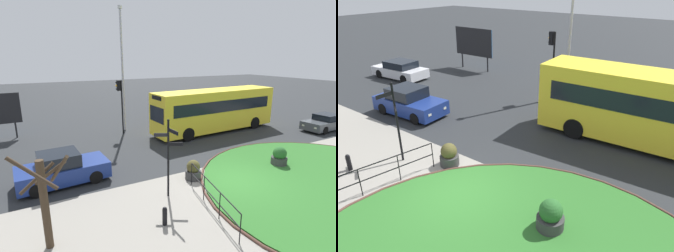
% 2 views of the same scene
% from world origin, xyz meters
% --- Properties ---
extents(ground, '(120.00, 120.00, 0.00)m').
position_xyz_m(ground, '(0.00, 0.00, 0.00)').
color(ground, '#282B2D').
extents(sidewalk_paving, '(32.00, 8.06, 0.02)m').
position_xyz_m(sidewalk_paving, '(0.00, -1.97, 0.01)').
color(sidewalk_paving, gray).
rests_on(sidewalk_paving, ground).
extents(signpost_directional, '(1.07, 1.02, 3.45)m').
position_xyz_m(signpost_directional, '(-3.48, 0.24, 2.00)').
color(signpost_directional, black).
rests_on(signpost_directional, ground).
extents(bollard_foreground, '(0.18, 0.18, 0.72)m').
position_xyz_m(bollard_foreground, '(-4.55, -1.46, 0.37)').
color(bollard_foreground, black).
rests_on(bollard_foreground, ground).
extents(railing_grass_edge, '(0.90, 4.23, 1.12)m').
position_xyz_m(railing_grass_edge, '(-2.46, -1.41, 0.73)').
color(railing_grass_edge, black).
rests_on(railing_grass_edge, ground).
extents(bus_yellow, '(10.76, 2.93, 3.36)m').
position_xyz_m(bus_yellow, '(4.74, 7.76, 1.80)').
color(bus_yellow, yellow).
rests_on(bus_yellow, ground).
extents(car_near_lane, '(4.24, 2.15, 1.54)m').
position_xyz_m(car_near_lane, '(-7.34, 3.78, 0.70)').
color(car_near_lane, navy).
rests_on(car_near_lane, ground).
extents(car_far_lane, '(4.45, 2.20, 1.34)m').
position_xyz_m(car_far_lane, '(-13.72, 7.91, 0.63)').
color(car_far_lane, silver).
rests_on(car_far_lane, ground).
extents(traffic_light_near, '(0.49, 0.28, 4.17)m').
position_xyz_m(traffic_light_near, '(-2.21, 10.56, 3.04)').
color(traffic_light_near, black).
rests_on(traffic_light_near, ground).
extents(lamppost_tall, '(0.32, 0.32, 9.58)m').
position_xyz_m(lamppost_tall, '(-1.60, 11.55, 5.09)').
color(lamppost_tall, '#B7B7BC').
rests_on(lamppost_tall, ground).
extents(billboard_left, '(3.74, 0.23, 3.37)m').
position_xyz_m(billboard_left, '(-10.87, 13.22, 2.20)').
color(billboard_left, black).
rests_on(billboard_left, ground).
extents(planter_near_signpost, '(0.78, 0.78, 0.99)m').
position_xyz_m(planter_near_signpost, '(-1.61, 1.18, 0.45)').
color(planter_near_signpost, '#383838').
rests_on(planter_near_signpost, ground).
extents(planter_kerbside, '(0.86, 0.86, 1.09)m').
position_xyz_m(planter_kerbside, '(3.54, 0.36, 0.49)').
color(planter_kerbside, '#383838').
rests_on(planter_kerbside, ground).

